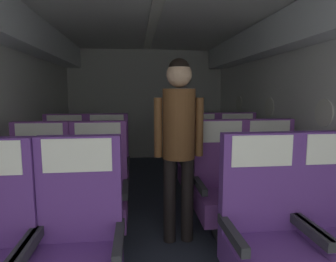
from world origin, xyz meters
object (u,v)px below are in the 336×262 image
at_px(seat_b_right_aisle, 272,186).
at_px(seat_c_left_window, 65,168).
at_px(flight_attendant, 179,131).
at_px(seat_c_left_aisle, 107,167).
at_px(seat_a_right_window, 265,235).
at_px(seat_b_left_window, 39,195).
at_px(seat_c_right_window, 200,164).
at_px(seat_b_right_window, 223,188).
at_px(seat_a_left_aisle, 78,246).
at_px(seat_b_left_aisle, 99,193).
at_px(seat_c_right_aisle, 239,163).

bearing_deg(seat_b_right_aisle, seat_c_left_window, 157.15).
bearing_deg(flight_attendant, seat_c_left_aisle, -43.62).
relative_size(seat_a_right_window, seat_b_left_window, 1.00).
relative_size(seat_c_right_window, flight_attendant, 0.67).
bearing_deg(seat_c_right_window, seat_c_left_aisle, 179.92).
xyz_separation_m(seat_b_right_aisle, seat_c_right_window, (-0.49, 0.90, 0.00)).
xyz_separation_m(seat_b_right_aisle, seat_b_right_window, (-0.48, -0.00, 0.00)).
bearing_deg(seat_c_left_window, seat_a_left_aisle, -74.52).
height_order(seat_a_left_aisle, seat_c_left_window, same).
relative_size(seat_a_left_aisle, seat_a_right_window, 1.00).
xyz_separation_m(seat_b_right_window, flight_attendant, (-0.43, -0.08, 0.55)).
relative_size(seat_c_left_aisle, flight_attendant, 0.67).
bearing_deg(seat_b_left_aisle, seat_c_right_window, 39.31).
relative_size(seat_b_right_window, flight_attendant, 0.67).
xyz_separation_m(seat_a_left_aisle, flight_attendant, (0.71, 0.82, 0.55)).
xyz_separation_m(seat_b_left_aisle, seat_b_right_aisle, (1.61, 0.02, 0.00)).
bearing_deg(seat_c_left_aisle, seat_b_right_aisle, -29.02).
relative_size(seat_b_right_aisle, seat_b_right_window, 1.00).
height_order(seat_b_left_aisle, seat_c_left_aisle, same).
bearing_deg(seat_b_right_window, seat_b_right_aisle, 0.10).
xyz_separation_m(seat_b_left_aisle, seat_c_right_aisle, (1.62, 0.91, 0.00)).
relative_size(seat_a_left_aisle, seat_b_right_aisle, 1.00).
distance_m(seat_c_left_aisle, seat_c_right_window, 1.13).
height_order(seat_b_left_aisle, seat_c_left_window, same).
relative_size(seat_a_left_aisle, flight_attendant, 0.67).
xyz_separation_m(seat_b_right_aisle, seat_c_right_aisle, (0.00, 0.89, 0.00)).
distance_m(seat_a_right_window, seat_b_right_window, 0.89).
bearing_deg(seat_b_right_aisle, seat_b_left_window, 179.98).
distance_m(seat_a_left_aisle, flight_attendant, 1.22).
xyz_separation_m(seat_b_left_aisle, seat_c_right_window, (1.12, 0.92, 0.00)).
height_order(seat_b_right_aisle, seat_b_right_window, same).
xyz_separation_m(seat_c_left_aisle, flight_attendant, (0.71, -0.98, 0.55)).
distance_m(seat_c_left_aisle, flight_attendant, 1.33).
relative_size(seat_c_left_window, seat_c_right_aisle, 1.00).
bearing_deg(seat_c_left_window, seat_a_right_window, -47.60).
bearing_deg(seat_c_left_aisle, seat_b_right_window, -38.27).
distance_m(seat_c_right_window, flight_attendant, 1.19).
bearing_deg(seat_c_left_window, seat_b_left_aisle, -61.08).
xyz_separation_m(seat_b_right_window, seat_c_left_aisle, (-1.14, 0.90, 0.00)).
distance_m(seat_a_right_window, seat_c_left_aisle, 2.12).
distance_m(seat_b_right_window, seat_c_left_aisle, 1.45).
xyz_separation_m(seat_b_left_window, seat_c_right_aisle, (2.12, 0.89, 0.00)).
relative_size(seat_b_left_aisle, flight_attendant, 0.67).
distance_m(seat_b_left_aisle, flight_attendant, 0.90).
height_order(seat_b_right_window, seat_c_right_aisle, same).
bearing_deg(seat_b_right_window, seat_b_left_aisle, -179.12).
bearing_deg(seat_c_right_window, seat_b_left_aisle, -140.69).
bearing_deg(seat_b_left_aisle, seat_c_left_window, 118.92).
height_order(seat_c_right_window, flight_attendant, flight_attendant).
bearing_deg(seat_a_left_aisle, seat_c_right_aisle, 47.69).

